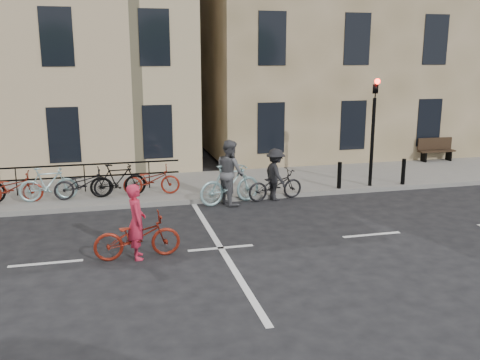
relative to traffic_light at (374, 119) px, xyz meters
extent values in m
plane|color=black|center=(-6.20, -4.34, -2.45)|extent=(120.00, 120.00, 0.00)
cube|color=slate|center=(-10.20, 1.66, -2.38)|extent=(46.00, 4.00, 0.15)
cube|color=#83724F|center=(2.80, 8.66, 3.70)|extent=(14.00, 10.00, 12.00)
cylinder|color=black|center=(0.00, 0.01, -0.80)|extent=(0.12, 0.12, 3.00)
imported|color=black|center=(0.00, 0.01, 1.15)|extent=(0.15, 0.18, 0.90)
sphere|color=#FF0C05|center=(0.00, -0.11, 1.25)|extent=(0.18, 0.18, 0.18)
cylinder|color=black|center=(-1.20, -0.09, -1.85)|extent=(0.14, 0.14, 0.90)
cylinder|color=black|center=(1.20, -0.09, -1.85)|extent=(0.14, 0.14, 0.90)
cube|color=black|center=(4.20, 3.31, -2.10)|extent=(0.06, 0.38, 0.40)
cube|color=black|center=(5.40, 3.31, -2.10)|extent=(0.06, 0.38, 0.40)
cube|color=black|center=(4.80, 3.31, -1.87)|extent=(1.60, 0.40, 0.06)
cube|color=black|center=(4.80, 3.49, -1.58)|extent=(1.60, 0.06, 0.50)
cube|color=black|center=(-10.55, 1.56, -1.83)|extent=(8.30, 0.04, 0.95)
imported|color=maroon|center=(-11.60, 0.66, -1.83)|extent=(1.80, 0.63, 0.95)
imported|color=#8BB4B6|center=(-10.55, 0.66, -1.78)|extent=(1.75, 0.49, 1.05)
imported|color=black|center=(-9.50, 0.66, -1.83)|extent=(1.80, 0.63, 0.95)
imported|color=black|center=(-8.45, 0.66, -1.78)|extent=(1.75, 0.49, 1.05)
imported|color=maroon|center=(-7.40, 0.66, -1.83)|extent=(1.80, 0.63, 0.95)
imported|color=maroon|center=(-8.17, -4.48, -1.94)|extent=(1.99, 0.78, 1.03)
imported|color=#C1223D|center=(-8.17, -4.48, -1.58)|extent=(0.45, 0.65, 1.74)
imported|color=#8BB4B6|center=(-5.08, -0.54, -1.83)|extent=(2.17, 1.15, 1.26)
imported|color=#4F4F53|center=(-5.08, -0.54, -1.44)|extent=(1.01, 1.16, 2.02)
imported|color=black|center=(-3.57, -0.44, -1.96)|extent=(1.95, 0.94, 0.98)
imported|color=black|center=(-3.57, -0.44, -1.62)|extent=(0.78, 1.16, 1.67)
camera|label=1|loc=(-8.72, -16.25, 2.10)|focal=40.00mm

